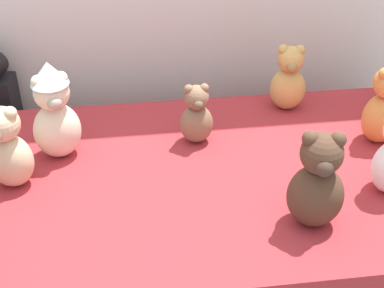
% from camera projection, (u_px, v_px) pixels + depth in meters
% --- Properties ---
extents(display_table, '(1.87, 0.98, 0.73)m').
position_uv_depth(display_table, '(192.00, 255.00, 2.01)').
color(display_table, maroon).
rests_on(display_table, ground_plane).
extents(teddy_bear_cocoa, '(0.18, 0.16, 0.31)m').
position_uv_depth(teddy_bear_cocoa, '(317.00, 183.00, 1.53)').
color(teddy_bear_cocoa, '#4C3323').
rests_on(teddy_bear_cocoa, display_table).
extents(teddy_bear_honey, '(0.15, 0.13, 0.26)m').
position_uv_depth(teddy_bear_honey, '(289.00, 80.00, 2.09)').
color(teddy_bear_honey, tan).
rests_on(teddy_bear_honey, display_table).
extents(teddy_bear_mocha, '(0.12, 0.10, 0.22)m').
position_uv_depth(teddy_bear_mocha, '(196.00, 116.00, 1.91)').
color(teddy_bear_mocha, '#7F6047').
rests_on(teddy_bear_mocha, display_table).
extents(teddy_bear_cream, '(0.18, 0.17, 0.35)m').
position_uv_depth(teddy_bear_cream, '(54.00, 112.00, 1.80)').
color(teddy_bear_cream, beige).
rests_on(teddy_bear_cream, display_table).
extents(teddy_bear_sand, '(0.18, 0.16, 0.28)m').
position_uv_depth(teddy_bear_sand, '(8.00, 149.00, 1.69)').
color(teddy_bear_sand, '#CCB78E').
rests_on(teddy_bear_sand, display_table).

